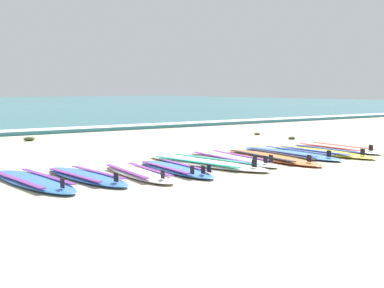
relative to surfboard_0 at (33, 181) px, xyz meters
name	(u,v)px	position (x,y,z in m)	size (l,w,h in m)	color
ground_plane	(234,161)	(3.43, 0.12, -0.04)	(80.00, 80.00, 0.00)	#C1B599
wave_foam_strip	(72,130)	(3.43, 7.32, 0.02)	(80.00, 0.81, 0.11)	white
surfboard_0	(33,181)	(0.00, 0.00, 0.00)	(0.73, 2.21, 0.18)	#3875CC
surfboard_1	(86,176)	(0.70, -0.07, 0.00)	(0.67, 2.02, 0.18)	#3875CC
surfboard_2	(138,173)	(1.42, -0.20, 0.00)	(0.65, 2.01, 0.18)	white
surfboard_3	(175,169)	(2.04, -0.21, 0.00)	(0.61, 1.99, 0.18)	#3875CC
surfboard_4	(205,163)	(2.78, 0.05, 0.00)	(1.09, 2.59, 0.18)	silver
surfboard_5	(231,158)	(3.43, 0.20, 0.00)	(0.70, 2.35, 0.18)	white
surfboard_6	(271,157)	(4.11, -0.06, 0.00)	(0.82, 2.48, 0.18)	orange
surfboard_7	(289,153)	(4.75, 0.13, 0.00)	(0.61, 2.37, 0.18)	#3875CC
surfboard_8	(321,152)	(5.41, -0.05, 0.00)	(0.59, 2.35, 0.18)	yellow
surfboard_9	(335,148)	(6.10, 0.20, 0.00)	(0.62, 2.19, 0.18)	silver
seaweed_clump_near_shoreline	(257,134)	(7.06, 3.56, -0.01)	(0.18, 0.14, 0.06)	#4C4228
seaweed_clump_mid_sand	(29,139)	(1.66, 5.47, 0.01)	(0.26, 0.21, 0.09)	#384723
seaweed_clump_by_the_boards	(292,138)	(6.96, 2.21, 0.00)	(0.19, 0.15, 0.07)	#384723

